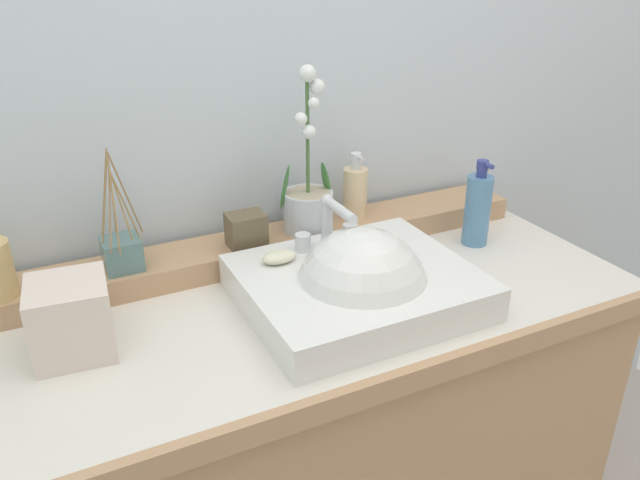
{
  "coord_description": "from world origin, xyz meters",
  "views": [
    {
      "loc": [
        -0.44,
        -0.98,
        1.53
      ],
      "look_at": [
        0.04,
        -0.02,
        1.02
      ],
      "focal_mm": 35.5,
      "sensor_mm": 36.0,
      "label": 1
    }
  ],
  "objects_px": {
    "soap_bar": "(279,257)",
    "soap_dispenser": "(355,191)",
    "reed_diffuser": "(122,252)",
    "trinket_box": "(246,230)",
    "sink_basin": "(360,291)",
    "tissue_box": "(71,318)",
    "lotion_bottle": "(478,209)",
    "potted_plant": "(308,198)"
  },
  "relations": [
    {
      "from": "trinket_box",
      "to": "soap_bar",
      "type": "bearing_deg",
      "value": -81.09
    },
    {
      "from": "sink_basin",
      "to": "trinket_box",
      "type": "xyz_separation_m",
      "value": [
        -0.14,
        0.25,
        0.06
      ]
    },
    {
      "from": "soap_dispenser",
      "to": "trinket_box",
      "type": "relative_size",
      "value": 1.97
    },
    {
      "from": "soap_dispenser",
      "to": "tissue_box",
      "type": "bearing_deg",
      "value": -163.02
    },
    {
      "from": "lotion_bottle",
      "to": "tissue_box",
      "type": "height_order",
      "value": "lotion_bottle"
    },
    {
      "from": "soap_dispenser",
      "to": "potted_plant",
      "type": "bearing_deg",
      "value": -170.08
    },
    {
      "from": "trinket_box",
      "to": "lotion_bottle",
      "type": "relative_size",
      "value": 0.39
    },
    {
      "from": "soap_bar",
      "to": "trinket_box",
      "type": "bearing_deg",
      "value": 98.14
    },
    {
      "from": "potted_plant",
      "to": "sink_basin",
      "type": "bearing_deg",
      "value": -93.41
    },
    {
      "from": "sink_basin",
      "to": "reed_diffuser",
      "type": "distance_m",
      "value": 0.47
    },
    {
      "from": "soap_dispenser",
      "to": "lotion_bottle",
      "type": "relative_size",
      "value": 0.76
    },
    {
      "from": "soap_dispenser",
      "to": "trinket_box",
      "type": "height_order",
      "value": "soap_dispenser"
    },
    {
      "from": "sink_basin",
      "to": "lotion_bottle",
      "type": "height_order",
      "value": "lotion_bottle"
    },
    {
      "from": "reed_diffuser",
      "to": "tissue_box",
      "type": "xyz_separation_m",
      "value": [
        -0.12,
        -0.17,
        -0.02
      ]
    },
    {
      "from": "trinket_box",
      "to": "potted_plant",
      "type": "bearing_deg",
      "value": 7.21
    },
    {
      "from": "sink_basin",
      "to": "tissue_box",
      "type": "relative_size",
      "value": 3.27
    },
    {
      "from": "sink_basin",
      "to": "soap_dispenser",
      "type": "relative_size",
      "value": 2.81
    },
    {
      "from": "trinket_box",
      "to": "lotion_bottle",
      "type": "bearing_deg",
      "value": -12.43
    },
    {
      "from": "soap_dispenser",
      "to": "reed_diffuser",
      "type": "xyz_separation_m",
      "value": [
        -0.54,
        -0.03,
        -0.03
      ]
    },
    {
      "from": "tissue_box",
      "to": "soap_dispenser",
      "type": "bearing_deg",
      "value": 16.98
    },
    {
      "from": "soap_bar",
      "to": "lotion_bottle",
      "type": "distance_m",
      "value": 0.5
    },
    {
      "from": "lotion_bottle",
      "to": "tissue_box",
      "type": "xyz_separation_m",
      "value": [
        -0.89,
        -0.04,
        -0.02
      ]
    },
    {
      "from": "sink_basin",
      "to": "trinket_box",
      "type": "bearing_deg",
      "value": 119.41
    },
    {
      "from": "soap_bar",
      "to": "potted_plant",
      "type": "distance_m",
      "value": 0.21
    },
    {
      "from": "lotion_bottle",
      "to": "tissue_box",
      "type": "relative_size",
      "value": 1.52
    },
    {
      "from": "reed_diffuser",
      "to": "lotion_bottle",
      "type": "height_order",
      "value": "reed_diffuser"
    },
    {
      "from": "soap_bar",
      "to": "tissue_box",
      "type": "height_order",
      "value": "tissue_box"
    },
    {
      "from": "potted_plant",
      "to": "reed_diffuser",
      "type": "relative_size",
      "value": 1.48
    },
    {
      "from": "soap_dispenser",
      "to": "reed_diffuser",
      "type": "bearing_deg",
      "value": -177.03
    },
    {
      "from": "soap_bar",
      "to": "soap_dispenser",
      "type": "distance_m",
      "value": 0.32
    },
    {
      "from": "soap_bar",
      "to": "tissue_box",
      "type": "relative_size",
      "value": 0.53
    },
    {
      "from": "soap_dispenser",
      "to": "lotion_bottle",
      "type": "distance_m",
      "value": 0.28
    },
    {
      "from": "trinket_box",
      "to": "tissue_box",
      "type": "bearing_deg",
      "value": -155.94
    },
    {
      "from": "potted_plant",
      "to": "trinket_box",
      "type": "xyz_separation_m",
      "value": [
        -0.15,
        -0.02,
        -0.04
      ]
    },
    {
      "from": "tissue_box",
      "to": "lotion_bottle",
      "type": "bearing_deg",
      "value": 2.56
    },
    {
      "from": "lotion_bottle",
      "to": "sink_basin",
      "type": "bearing_deg",
      "value": -161.89
    },
    {
      "from": "lotion_bottle",
      "to": "soap_bar",
      "type": "bearing_deg",
      "value": -178.69
    },
    {
      "from": "reed_diffuser",
      "to": "trinket_box",
      "type": "distance_m",
      "value": 0.26
    },
    {
      "from": "soap_dispenser",
      "to": "reed_diffuser",
      "type": "distance_m",
      "value": 0.54
    },
    {
      "from": "soap_dispenser",
      "to": "soap_bar",
      "type": "bearing_deg",
      "value": -147.03
    },
    {
      "from": "reed_diffuser",
      "to": "trinket_box",
      "type": "relative_size",
      "value": 3.16
    },
    {
      "from": "soap_bar",
      "to": "soap_dispenser",
      "type": "relative_size",
      "value": 0.45
    }
  ]
}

